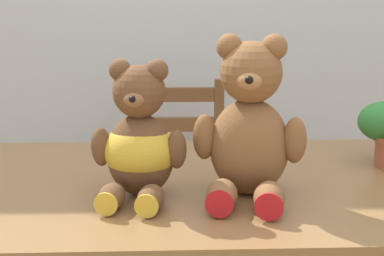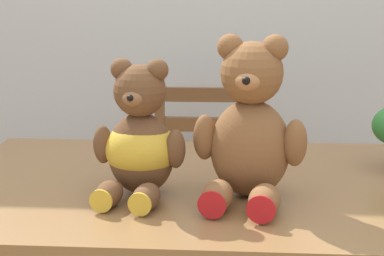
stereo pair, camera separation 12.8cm
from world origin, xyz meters
name	(u,v)px [view 2 (the right image)]	position (x,y,z in m)	size (l,w,h in m)	color
dining_table	(224,213)	(0.00, 0.42, 0.64)	(1.52, 0.85, 0.73)	olive
wooden_chair_behind	(199,187)	(-0.10, 1.19, 0.45)	(0.40, 0.39, 0.88)	brown
teddy_bear_left	(140,142)	(-0.21, 0.31, 0.86)	(0.24, 0.26, 0.33)	brown
teddy_bear_right	(249,130)	(0.06, 0.30, 0.90)	(0.28, 0.29, 0.39)	brown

